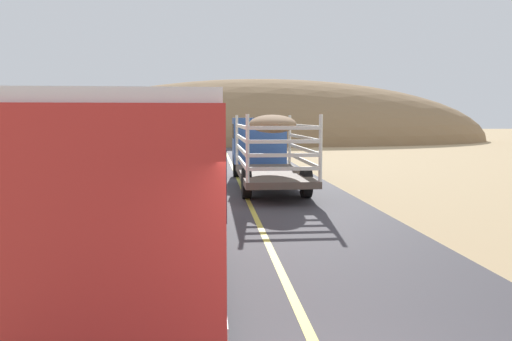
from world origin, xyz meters
TOP-DOWN VIEW (x-y plane):
  - livestock_truck at (1.07, 17.91)m, footprint 2.53×9.70m
  - bus at (-2.41, 5.52)m, footprint 2.54×10.00m
  - distant_hill at (5.33, 57.63)m, footprint 56.67×27.67m

SIDE VIEW (x-z plane):
  - distant_hill at x=5.33m, z-range -7.63..7.63m
  - bus at x=-2.41m, z-range 0.14..3.35m
  - livestock_truck at x=1.07m, z-range 0.28..3.30m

